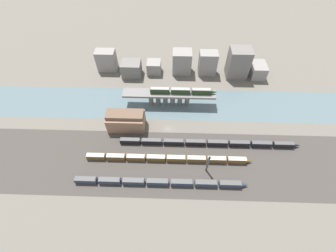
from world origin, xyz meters
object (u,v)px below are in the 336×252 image
object	(u,v)px
train_on_bridge	(183,91)
warehouse_building	(126,120)
train_yard_mid	(168,158)
train_yard_near	(160,182)
signal_tower	(208,164)
train_yard_far	(208,143)

from	to	relation	value
train_on_bridge	warehouse_building	xyz separation A→B (m)	(-34.71, -20.85, -6.10)
train_yard_mid	warehouse_building	size ratio (longest dim) A/B	4.10
train_yard_near	signal_tower	bearing A→B (deg)	19.06
train_yard_mid	train_on_bridge	bearing A→B (deg)	79.73
warehouse_building	train_yard_mid	bearing A→B (deg)	-41.54
train_yard_near	train_yard_mid	size ratio (longest dim) A/B	0.97
train_on_bridge	train_yard_far	size ratio (longest dim) A/B	0.41
train_yard_near	train_yard_mid	distance (m)	14.80
train_yard_mid	signal_tower	world-z (taller)	signal_tower
train_yard_mid	warehouse_building	world-z (taller)	warehouse_building
train_yard_mid	signal_tower	size ratio (longest dim) A/B	6.56
train_on_bridge	warehouse_building	bearing A→B (deg)	-149.01
train_on_bridge	warehouse_building	size ratio (longest dim) A/B	1.92
train_on_bridge	train_yard_mid	bearing A→B (deg)	-100.27
signal_tower	warehouse_building	bearing A→B (deg)	148.36
train_yard_near	train_yard_far	bearing A→B (deg)	43.20
train_on_bridge	train_yard_mid	distance (m)	46.35
warehouse_building	signal_tower	bearing A→B (deg)	-31.64
train_yard_near	warehouse_building	world-z (taller)	warehouse_building
train_yard_near	train_yard_far	xyz separation A→B (m)	(27.26, 25.59, 0.02)
train_yard_far	warehouse_building	size ratio (longest dim) A/B	4.68
train_on_bridge	train_yard_near	bearing A→B (deg)	-101.32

